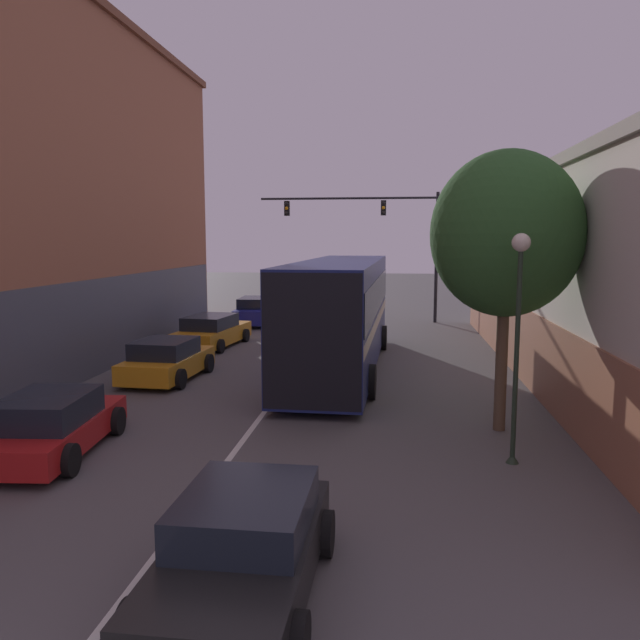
{
  "coord_description": "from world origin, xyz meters",
  "views": [
    {
      "loc": [
        3.33,
        -2.58,
        4.52
      ],
      "look_at": [
        1.01,
        16.93,
        1.95
      ],
      "focal_mm": 35.0,
      "sensor_mm": 36.0,
      "label": 1
    }
  ],
  "objects_px": {
    "parked_car_left_near": "(167,360)",
    "parked_car_left_far": "(51,425)",
    "parked_car_left_mid": "(256,311)",
    "parked_car_left_distant": "(212,332)",
    "bus": "(341,309)",
    "street_lamp": "(518,319)",
    "traffic_signal_gantry": "(384,228)",
    "street_tree_near": "(506,235)",
    "hatchback_foreground": "(243,549)"
  },
  "relations": [
    {
      "from": "parked_car_left_mid",
      "to": "street_lamp",
      "type": "distance_m",
      "value": 22.23
    },
    {
      "from": "parked_car_left_far",
      "to": "parked_car_left_distant",
      "type": "relative_size",
      "value": 0.89
    },
    {
      "from": "parked_car_left_mid",
      "to": "street_lamp",
      "type": "relative_size",
      "value": 1.02
    },
    {
      "from": "hatchback_foreground",
      "to": "parked_car_left_mid",
      "type": "xyz_separation_m",
      "value": [
        -5.44,
        25.18,
        0.05
      ]
    },
    {
      "from": "parked_car_left_near",
      "to": "parked_car_left_far",
      "type": "distance_m",
      "value": 7.09
    },
    {
      "from": "parked_car_left_near",
      "to": "parked_car_left_mid",
      "type": "xyz_separation_m",
      "value": [
        -0.04,
        13.4,
        0.06
      ]
    },
    {
      "from": "parked_car_left_far",
      "to": "hatchback_foreground",
      "type": "bearing_deg",
      "value": -136.9
    },
    {
      "from": "hatchback_foreground",
      "to": "parked_car_left_near",
      "type": "relative_size",
      "value": 0.99
    },
    {
      "from": "parked_car_left_mid",
      "to": "street_lamp",
      "type": "xyz_separation_m",
      "value": [
        9.72,
        -19.87,
        2.26
      ]
    },
    {
      "from": "parked_car_left_near",
      "to": "parked_car_left_far",
      "type": "bearing_deg",
      "value": -175.79
    },
    {
      "from": "bus",
      "to": "parked_car_left_near",
      "type": "bearing_deg",
      "value": 114.49
    },
    {
      "from": "traffic_signal_gantry",
      "to": "parked_car_left_near",
      "type": "bearing_deg",
      "value": -113.7
    },
    {
      "from": "hatchback_foreground",
      "to": "traffic_signal_gantry",
      "type": "height_order",
      "value": "traffic_signal_gantry"
    },
    {
      "from": "bus",
      "to": "parked_car_left_distant",
      "type": "height_order",
      "value": "bus"
    },
    {
      "from": "bus",
      "to": "parked_car_left_mid",
      "type": "distance_m",
      "value": 12.45
    },
    {
      "from": "street_tree_near",
      "to": "bus",
      "type": "bearing_deg",
      "value": 123.65
    },
    {
      "from": "traffic_signal_gantry",
      "to": "street_lamp",
      "type": "xyz_separation_m",
      "value": [
        3.03,
        -21.6,
        -2.17
      ]
    },
    {
      "from": "parked_car_left_far",
      "to": "traffic_signal_gantry",
      "type": "relative_size",
      "value": 0.45
    },
    {
      "from": "traffic_signal_gantry",
      "to": "street_tree_near",
      "type": "bearing_deg",
      "value": -80.81
    },
    {
      "from": "parked_car_left_distant",
      "to": "traffic_signal_gantry",
      "type": "height_order",
      "value": "traffic_signal_gantry"
    },
    {
      "from": "parked_car_left_mid",
      "to": "street_tree_near",
      "type": "relative_size",
      "value": 0.73
    },
    {
      "from": "street_lamp",
      "to": "bus",
      "type": "bearing_deg",
      "value": 115.86
    },
    {
      "from": "parked_car_left_near",
      "to": "parked_car_left_far",
      "type": "height_order",
      "value": "parked_car_left_near"
    },
    {
      "from": "hatchback_foreground",
      "to": "parked_car_left_far",
      "type": "distance_m",
      "value": 7.06
    },
    {
      "from": "bus",
      "to": "parked_car_left_far",
      "type": "distance_m",
      "value": 10.88
    },
    {
      "from": "bus",
      "to": "street_lamp",
      "type": "relative_size",
      "value": 2.81
    },
    {
      "from": "parked_car_left_near",
      "to": "parked_car_left_far",
      "type": "xyz_separation_m",
      "value": [
        0.12,
        -7.09,
        -0.01
      ]
    },
    {
      "from": "bus",
      "to": "parked_car_left_distant",
      "type": "distance_m",
      "value": 7.14
    },
    {
      "from": "parked_car_left_distant",
      "to": "traffic_signal_gantry",
      "type": "xyz_separation_m",
      "value": [
        6.99,
        8.9,
        4.48
      ]
    },
    {
      "from": "parked_car_left_distant",
      "to": "street_lamp",
      "type": "xyz_separation_m",
      "value": [
        10.03,
        -12.7,
        2.31
      ]
    },
    {
      "from": "parked_car_left_mid",
      "to": "parked_car_left_far",
      "type": "distance_m",
      "value": 20.48
    },
    {
      "from": "bus",
      "to": "traffic_signal_gantry",
      "type": "bearing_deg",
      "value": -3.93
    },
    {
      "from": "street_lamp",
      "to": "street_tree_near",
      "type": "xyz_separation_m",
      "value": [
        0.1,
        2.24,
        1.66
      ]
    },
    {
      "from": "bus",
      "to": "street_lamp",
      "type": "bearing_deg",
      "value": -152.65
    },
    {
      "from": "parked_car_left_far",
      "to": "street_lamp",
      "type": "height_order",
      "value": "street_lamp"
    },
    {
      "from": "parked_car_left_mid",
      "to": "parked_car_left_distant",
      "type": "xyz_separation_m",
      "value": [
        -0.31,
        -7.17,
        -0.05
      ]
    },
    {
      "from": "parked_car_left_near",
      "to": "street_lamp",
      "type": "height_order",
      "value": "street_lamp"
    },
    {
      "from": "bus",
      "to": "traffic_signal_gantry",
      "type": "distance_m",
      "value": 13.23
    },
    {
      "from": "parked_car_left_distant",
      "to": "street_lamp",
      "type": "height_order",
      "value": "street_lamp"
    },
    {
      "from": "parked_car_left_far",
      "to": "parked_car_left_distant",
      "type": "height_order",
      "value": "parked_car_left_distant"
    },
    {
      "from": "parked_car_left_near",
      "to": "street_lamp",
      "type": "relative_size",
      "value": 0.88
    },
    {
      "from": "parked_car_left_far",
      "to": "traffic_signal_gantry",
      "type": "distance_m",
      "value": 23.58
    },
    {
      "from": "parked_car_left_mid",
      "to": "parked_car_left_distant",
      "type": "distance_m",
      "value": 7.18
    },
    {
      "from": "bus",
      "to": "traffic_signal_gantry",
      "type": "relative_size",
      "value": 1.34
    },
    {
      "from": "bus",
      "to": "street_lamp",
      "type": "distance_m",
      "value": 9.79
    },
    {
      "from": "traffic_signal_gantry",
      "to": "parked_car_left_mid",
      "type": "bearing_deg",
      "value": -165.5
    },
    {
      "from": "bus",
      "to": "hatchback_foreground",
      "type": "bearing_deg",
      "value": -178.61
    },
    {
      "from": "bus",
      "to": "traffic_signal_gantry",
      "type": "height_order",
      "value": "traffic_signal_gantry"
    },
    {
      "from": "hatchback_foreground",
      "to": "parked_car_left_near",
      "type": "height_order",
      "value": "parked_car_left_near"
    },
    {
      "from": "parked_car_left_mid",
      "to": "parked_car_left_distant",
      "type": "bearing_deg",
      "value": 174.42
    }
  ]
}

